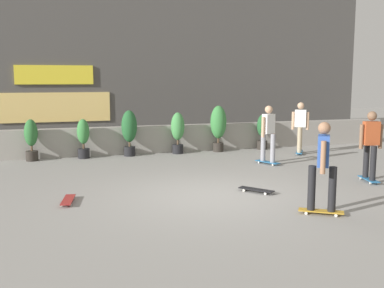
% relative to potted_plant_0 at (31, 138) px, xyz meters
% --- Properties ---
extents(ground_plane, '(48.00, 48.00, 0.00)m').
position_rel_potted_plant_0_xyz_m(ground_plane, '(3.79, -5.55, -0.69)').
color(ground_plane, gray).
extents(planter_wall, '(18.00, 0.40, 0.90)m').
position_rel_potted_plant_0_xyz_m(planter_wall, '(3.79, 0.45, -0.24)').
color(planter_wall, gray).
rests_on(planter_wall, ground).
extents(building_backdrop, '(20.00, 2.08, 6.50)m').
position_rel_potted_plant_0_xyz_m(building_backdrop, '(3.79, 4.45, 2.56)').
color(building_backdrop, '#4C4947').
rests_on(building_backdrop, ground).
extents(potted_plant_0, '(0.39, 0.39, 1.26)m').
position_rel_potted_plant_0_xyz_m(potted_plant_0, '(0.00, 0.00, 0.00)').
color(potted_plant_0, '#2D2823').
rests_on(potted_plant_0, ground).
extents(potted_plant_1, '(0.38, 0.38, 1.23)m').
position_rel_potted_plant_0_xyz_m(potted_plant_1, '(1.53, -0.00, -0.03)').
color(potted_plant_1, black).
rests_on(potted_plant_1, ground).
extents(potted_plant_2, '(0.50, 0.50, 1.46)m').
position_rel_potted_plant_0_xyz_m(potted_plant_2, '(2.97, -0.00, 0.16)').
color(potted_plant_2, black).
rests_on(potted_plant_2, ground).
extents(potted_plant_3, '(0.45, 0.45, 1.36)m').
position_rel_potted_plant_0_xyz_m(potted_plant_3, '(4.57, -0.00, 0.08)').
color(potted_plant_3, black).
rests_on(potted_plant_3, ground).
extents(potted_plant_4, '(0.54, 0.54, 1.56)m').
position_rel_potted_plant_0_xyz_m(potted_plant_4, '(6.00, -0.00, 0.23)').
color(potted_plant_4, '#2D2823').
rests_on(potted_plant_4, ground).
extents(potted_plant_5, '(0.38, 0.38, 1.22)m').
position_rel_potted_plant_0_xyz_m(potted_plant_5, '(7.64, -0.00, -0.04)').
color(potted_plant_5, '#2D2823').
rests_on(potted_plant_5, ground).
extents(skater_mid_plaza, '(0.60, 0.78, 1.70)m').
position_rel_potted_plant_0_xyz_m(skater_mid_plaza, '(8.37, -1.28, 0.25)').
color(skater_mid_plaza, '#266699').
rests_on(skater_mid_plaza, ground).
extents(skater_by_wall_left, '(0.52, 0.81, 1.70)m').
position_rel_potted_plant_0_xyz_m(skater_by_wall_left, '(6.54, -2.63, 0.25)').
color(skater_by_wall_left, '#266699').
rests_on(skater_by_wall_left, ground).
extents(skater_by_wall_right, '(0.78, 0.61, 1.70)m').
position_rel_potted_plant_0_xyz_m(skater_by_wall_right, '(5.20, -7.44, 0.25)').
color(skater_by_wall_right, '#BF8C26').
rests_on(skater_by_wall_right, ground).
extents(skater_far_left, '(0.55, 0.82, 1.70)m').
position_rel_potted_plant_0_xyz_m(skater_far_left, '(7.81, -5.44, 0.25)').
color(skater_far_left, '#266699').
rests_on(skater_far_left, ground).
extents(skateboard_near_camera, '(0.34, 0.82, 0.08)m').
position_rel_potted_plant_0_xyz_m(skateboard_near_camera, '(0.83, -5.23, -0.62)').
color(skateboard_near_camera, maroon).
rests_on(skateboard_near_camera, ground).
extents(skateboard_aside, '(0.64, 0.76, 0.08)m').
position_rel_potted_plant_0_xyz_m(skateboard_aside, '(4.78, -5.59, -0.62)').
color(skateboard_aside, black).
rests_on(skateboard_aside, ground).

